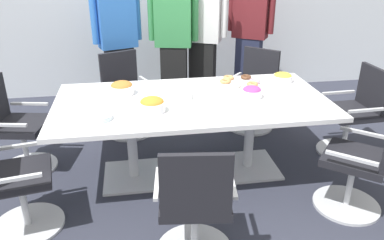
{
  "coord_description": "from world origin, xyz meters",
  "views": [
    {
      "loc": [
        -0.5,
        -3.13,
        1.99
      ],
      "look_at": [
        0.0,
        0.0,
        0.55
      ],
      "focal_mm": 36.0,
      "sensor_mm": 36.0,
      "label": 1
    }
  ],
  "objects_px": {
    "person_standing_0": "(118,40)",
    "snack_bowl_chips_yellow": "(283,77)",
    "person_standing_1": "(173,39)",
    "person_standing_2": "(203,34)",
    "office_chair_1": "(16,131)",
    "office_chair_6": "(254,94)",
    "plate_stack": "(100,117)",
    "snack_bowl_candy_mix": "(252,92)",
    "donut_platter": "(240,82)",
    "office_chair_3": "(195,209)",
    "snack_bowl_pretzels": "(122,88)",
    "person_standing_3": "(250,30)",
    "office_chair_4": "(361,166)",
    "office_chair_2": "(11,183)",
    "office_chair_0": "(126,98)",
    "napkin_pile": "(182,94)",
    "conference_table": "(192,112)",
    "snack_bowl_chips_orange": "(152,105)",
    "office_chair_5": "(354,116)"
  },
  "relations": [
    {
      "from": "office_chair_1",
      "to": "donut_platter",
      "type": "relative_size",
      "value": 2.31
    },
    {
      "from": "person_standing_1",
      "to": "person_standing_2",
      "type": "relative_size",
      "value": 0.97
    },
    {
      "from": "person_standing_2",
      "to": "office_chair_2",
      "type": "bearing_deg",
      "value": 74.75
    },
    {
      "from": "person_standing_2",
      "to": "office_chair_0",
      "type": "bearing_deg",
      "value": 55.64
    },
    {
      "from": "office_chair_4",
      "to": "office_chair_2",
      "type": "bearing_deg",
      "value": 126.98
    },
    {
      "from": "office_chair_1",
      "to": "snack_bowl_chips_orange",
      "type": "xyz_separation_m",
      "value": [
        1.26,
        -0.55,
        0.4
      ]
    },
    {
      "from": "office_chair_4",
      "to": "person_standing_2",
      "type": "xyz_separation_m",
      "value": [
        -0.83,
        2.41,
        0.57
      ]
    },
    {
      "from": "snack_bowl_pretzels",
      "to": "napkin_pile",
      "type": "relative_size",
      "value": 1.39
    },
    {
      "from": "person_standing_0",
      "to": "snack_bowl_candy_mix",
      "type": "height_order",
      "value": "person_standing_0"
    },
    {
      "from": "office_chair_0",
      "to": "donut_platter",
      "type": "bearing_deg",
      "value": 126.04
    },
    {
      "from": "snack_bowl_chips_yellow",
      "to": "donut_platter",
      "type": "height_order",
      "value": "snack_bowl_chips_yellow"
    },
    {
      "from": "person_standing_0",
      "to": "snack_bowl_chips_yellow",
      "type": "bearing_deg",
      "value": 123.77
    },
    {
      "from": "conference_table",
      "to": "office_chair_3",
      "type": "height_order",
      "value": "office_chair_3"
    },
    {
      "from": "office_chair_0",
      "to": "napkin_pile",
      "type": "relative_size",
      "value": 5.68
    },
    {
      "from": "office_chair_1",
      "to": "snack_bowl_pretzels",
      "type": "distance_m",
      "value": 1.09
    },
    {
      "from": "snack_bowl_candy_mix",
      "to": "office_chair_6",
      "type": "bearing_deg",
      "value": 70.31
    },
    {
      "from": "conference_table",
      "to": "person_standing_0",
      "type": "xyz_separation_m",
      "value": [
        -0.66,
        1.59,
        0.32
      ]
    },
    {
      "from": "office_chair_0",
      "to": "office_chair_5",
      "type": "relative_size",
      "value": 1.0
    },
    {
      "from": "snack_bowl_candy_mix",
      "to": "napkin_pile",
      "type": "height_order",
      "value": "snack_bowl_candy_mix"
    },
    {
      "from": "person_standing_0",
      "to": "snack_bowl_chips_yellow",
      "type": "distance_m",
      "value": 2.06
    },
    {
      "from": "snack_bowl_pretzels",
      "to": "donut_platter",
      "type": "xyz_separation_m",
      "value": [
        1.15,
        0.11,
        -0.04
      ]
    },
    {
      "from": "person_standing_0",
      "to": "snack_bowl_chips_yellow",
      "type": "xyz_separation_m",
      "value": [
        1.63,
        -1.25,
        -0.15
      ]
    },
    {
      "from": "donut_platter",
      "to": "snack_bowl_candy_mix",
      "type": "bearing_deg",
      "value": -89.78
    },
    {
      "from": "snack_bowl_chips_yellow",
      "to": "donut_platter",
      "type": "relative_size",
      "value": 0.5
    },
    {
      "from": "office_chair_1",
      "to": "person_standing_3",
      "type": "distance_m",
      "value": 3.07
    },
    {
      "from": "plate_stack",
      "to": "person_standing_0",
      "type": "bearing_deg",
      "value": 86.41
    },
    {
      "from": "office_chair_0",
      "to": "donut_platter",
      "type": "relative_size",
      "value": 2.31
    },
    {
      "from": "office_chair_4",
      "to": "plate_stack",
      "type": "height_order",
      "value": "office_chair_4"
    },
    {
      "from": "office_chair_6",
      "to": "person_standing_3",
      "type": "bearing_deg",
      "value": -59.15
    },
    {
      "from": "person_standing_1",
      "to": "snack_bowl_chips_yellow",
      "type": "distance_m",
      "value": 1.55
    },
    {
      "from": "office_chair_0",
      "to": "office_chair_5",
      "type": "height_order",
      "value": "same"
    },
    {
      "from": "conference_table",
      "to": "snack_bowl_chips_orange",
      "type": "distance_m",
      "value": 0.46
    },
    {
      "from": "office_chair_3",
      "to": "donut_platter",
      "type": "relative_size",
      "value": 2.31
    },
    {
      "from": "person_standing_2",
      "to": "donut_platter",
      "type": "bearing_deg",
      "value": 120.0
    },
    {
      "from": "office_chair_5",
      "to": "person_standing_0",
      "type": "height_order",
      "value": "person_standing_0"
    },
    {
      "from": "conference_table",
      "to": "snack_bowl_candy_mix",
      "type": "bearing_deg",
      "value": -3.16
    },
    {
      "from": "conference_table",
      "to": "napkin_pile",
      "type": "relative_size",
      "value": 14.98
    },
    {
      "from": "office_chair_4",
      "to": "person_standing_2",
      "type": "distance_m",
      "value": 2.61
    },
    {
      "from": "office_chair_4",
      "to": "donut_platter",
      "type": "distance_m",
      "value": 1.36
    },
    {
      "from": "person_standing_0",
      "to": "plate_stack",
      "type": "bearing_deg",
      "value": 67.65
    },
    {
      "from": "person_standing_2",
      "to": "snack_bowl_candy_mix",
      "type": "distance_m",
      "value": 1.69
    },
    {
      "from": "office_chair_6",
      "to": "snack_bowl_pretzels",
      "type": "height_order",
      "value": "office_chair_6"
    },
    {
      "from": "office_chair_4",
      "to": "person_standing_0",
      "type": "xyz_separation_m",
      "value": [
        -1.89,
        2.35,
        0.54
      ]
    },
    {
      "from": "snack_bowl_chips_yellow",
      "to": "plate_stack",
      "type": "relative_size",
      "value": 1.07
    },
    {
      "from": "office_chair_5",
      "to": "donut_platter",
      "type": "bearing_deg",
      "value": 77.56
    },
    {
      "from": "donut_platter",
      "to": "office_chair_0",
      "type": "bearing_deg",
      "value": 148.93
    },
    {
      "from": "snack_bowl_pretzels",
      "to": "person_standing_1",
      "type": "bearing_deg",
      "value": 64.61
    },
    {
      "from": "office_chair_3",
      "to": "office_chair_6",
      "type": "relative_size",
      "value": 1.0
    },
    {
      "from": "office_chair_3",
      "to": "snack_bowl_pretzels",
      "type": "relative_size",
      "value": 4.1
    },
    {
      "from": "office_chair_1",
      "to": "office_chair_6",
      "type": "bearing_deg",
      "value": 114.48
    }
  ]
}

